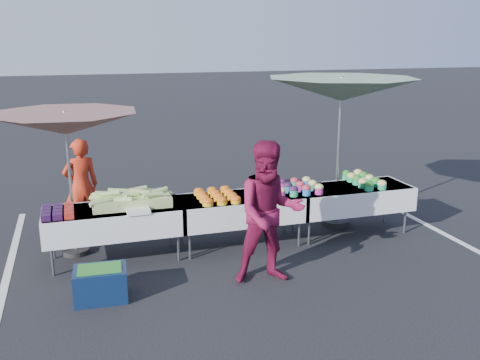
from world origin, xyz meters
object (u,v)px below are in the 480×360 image
object	(u,v)px
table_center	(240,208)
umbrella_right	(341,90)
table_left	(114,220)
vendor	(81,186)
umbrella_left	(65,125)
storage_bin	(100,283)
table_right	(350,197)
customer	(270,213)

from	to	relation	value
table_center	umbrella_right	size ratio (longest dim) A/B	0.75
table_left	vendor	bearing A→B (deg)	106.31
table_center	umbrella_left	distance (m)	2.69
vendor	umbrella_left	world-z (taller)	umbrella_left
table_left	storage_bin	size ratio (longest dim) A/B	2.95
umbrella_right	storage_bin	bearing A→B (deg)	-158.22
vendor	table_right	bearing A→B (deg)	149.09
table_right	umbrella_left	bearing A→B (deg)	174.47
table_center	vendor	bearing A→B (deg)	148.88
table_center	customer	world-z (taller)	customer
table_center	storage_bin	xyz separation A→B (m)	(-2.07, -1.13, -0.38)
table_center	table_right	xyz separation A→B (m)	(1.80, 0.00, 0.00)
vendor	customer	bearing A→B (deg)	117.73
table_center	vendor	world-z (taller)	vendor
table_left	umbrella_right	world-z (taller)	umbrella_right
storage_bin	vendor	bearing A→B (deg)	96.35
table_center	umbrella_left	xyz separation A→B (m)	(-2.33, 0.40, 1.27)
table_left	table_right	distance (m)	3.60
vendor	storage_bin	bearing A→B (deg)	80.17
umbrella_right	umbrella_left	bearing A→B (deg)	180.00
table_left	table_right	world-z (taller)	same
table_left	umbrella_left	size ratio (longest dim) A/B	0.74
customer	table_right	bearing A→B (deg)	41.99
vendor	umbrella_left	distance (m)	1.45
table_right	customer	distance (m)	2.22
vendor	umbrella_right	world-z (taller)	umbrella_right
vendor	umbrella_right	bearing A→B (deg)	154.31
table_right	umbrella_right	size ratio (longest dim) A/B	0.75
table_center	storage_bin	size ratio (longest dim) A/B	2.95
customer	storage_bin	distance (m)	2.18
customer	umbrella_left	size ratio (longest dim) A/B	0.71
table_right	storage_bin	world-z (taller)	table_right
table_left	umbrella_right	xyz separation A→B (m)	(3.57, 0.40, 1.61)
table_center	umbrella_right	world-z (taller)	umbrella_right
table_left	storage_bin	world-z (taller)	table_left
customer	umbrella_right	bearing A→B (deg)	50.25
table_center	umbrella_left	world-z (taller)	umbrella_left
table_left	storage_bin	xyz separation A→B (m)	(-0.27, -1.13, -0.38)
table_left	umbrella_left	bearing A→B (deg)	143.01
umbrella_left	umbrella_right	xyz separation A→B (m)	(4.10, -0.00, 0.34)
customer	umbrella_left	xyz separation A→B (m)	(-2.32, 1.65, 0.96)
table_right	customer	world-z (taller)	customer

